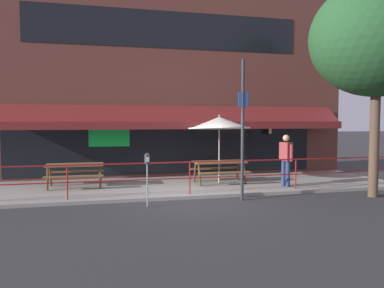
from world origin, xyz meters
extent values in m
plane|color=#2D2D30|center=(0.00, 0.00, 0.00)|extent=(120.00, 120.00, 0.00)
cube|color=gray|center=(0.00, 2.00, 0.05)|extent=(15.00, 4.00, 0.10)
cube|color=brown|center=(0.00, 4.25, 4.00)|extent=(15.00, 0.50, 7.99)
cube|color=black|center=(0.00, 3.99, 5.76)|extent=(10.50, 0.02, 1.40)
cube|color=black|center=(0.00, 3.99, 1.35)|extent=(12.00, 0.02, 2.30)
cube|color=#19D84C|center=(-2.25, 3.97, 1.65)|extent=(1.50, 0.02, 0.70)
cube|color=maroon|center=(0.00, 3.45, 2.50)|extent=(13.80, 0.92, 0.70)
cube|color=maroon|center=(0.00, 2.94, 2.10)|extent=(13.80, 0.08, 0.28)
cube|color=black|center=(4.12, 3.86, 2.03)|extent=(0.04, 0.28, 0.04)
cube|color=black|center=(4.12, 3.72, 1.85)|extent=(0.18, 0.18, 0.28)
cube|color=beige|center=(4.12, 3.72, 1.85)|extent=(0.13, 0.19, 0.20)
cylinder|color=maroon|center=(-3.45, 0.30, 0.57)|extent=(0.04, 0.04, 0.95)
cylinder|color=maroon|center=(0.00, 0.30, 0.57)|extent=(0.04, 0.04, 0.95)
cylinder|color=maroon|center=(3.45, 0.30, 0.57)|extent=(0.04, 0.04, 0.95)
cube|color=maroon|center=(0.00, 0.30, 1.05)|extent=(13.80, 0.04, 0.04)
cube|color=maroon|center=(0.00, 0.30, 0.57)|extent=(13.80, 0.03, 0.03)
cube|color=brown|center=(-3.38, 2.24, 0.84)|extent=(1.80, 0.80, 0.05)
cube|color=brown|center=(-3.38, 1.66, 0.54)|extent=(1.80, 0.26, 0.04)
cube|color=brown|center=(-3.38, 2.82, 0.54)|extent=(1.80, 0.26, 0.04)
cylinder|color=brown|center=(-2.58, 1.92, 0.47)|extent=(0.07, 0.30, 0.73)
cylinder|color=brown|center=(-2.58, 2.56, 0.47)|extent=(0.07, 0.30, 0.73)
cylinder|color=brown|center=(-4.18, 1.92, 0.47)|extent=(0.07, 0.30, 0.73)
cylinder|color=brown|center=(-4.18, 2.56, 0.47)|extent=(0.07, 0.30, 0.73)
cube|color=brown|center=(1.45, 1.96, 0.84)|extent=(1.80, 0.80, 0.05)
cube|color=brown|center=(1.45, 1.38, 0.54)|extent=(1.80, 0.26, 0.04)
cube|color=brown|center=(1.45, 2.54, 0.54)|extent=(1.80, 0.26, 0.04)
cylinder|color=brown|center=(2.25, 1.64, 0.47)|extent=(0.07, 0.30, 0.73)
cylinder|color=brown|center=(2.25, 2.28, 0.47)|extent=(0.07, 0.30, 0.73)
cylinder|color=brown|center=(0.65, 1.64, 0.47)|extent=(0.07, 0.30, 0.73)
cylinder|color=brown|center=(0.65, 2.28, 0.47)|extent=(0.07, 0.30, 0.73)
cylinder|color=#B7B2A8|center=(1.45, 2.02, 1.25)|extent=(0.04, 0.04, 2.30)
cone|color=silver|center=(1.45, 2.02, 2.20)|extent=(2.10, 2.12, 0.50)
cylinder|color=white|center=(1.45, 2.02, 2.01)|extent=(2.14, 2.14, 0.14)
sphere|color=#B7B2A8|center=(1.45, 2.02, 2.44)|extent=(0.07, 0.07, 0.07)
cylinder|color=navy|center=(3.35, 0.92, 0.53)|extent=(0.15, 0.15, 0.86)
cylinder|color=navy|center=(3.40, 0.72, 0.53)|extent=(0.15, 0.15, 0.86)
cube|color=maroon|center=(3.37, 0.82, 1.26)|extent=(0.33, 0.45, 0.60)
cylinder|color=maroon|center=(3.31, 1.07, 1.23)|extent=(0.10, 0.10, 0.54)
cylinder|color=maroon|center=(3.44, 0.57, 1.23)|extent=(0.10, 0.10, 0.54)
sphere|color=tan|center=(3.37, 0.82, 1.70)|extent=(0.22, 0.22, 0.22)
cylinder|color=gray|center=(-1.36, -0.62, 0.57)|extent=(0.04, 0.04, 1.15)
cylinder|color=#2D2D33|center=(-1.36, -0.62, 1.25)|extent=(0.15, 0.15, 0.20)
sphere|color=#2D2D33|center=(-1.36, -0.62, 1.35)|extent=(0.14, 0.14, 0.14)
cube|color=silver|center=(-1.36, -0.70, 1.26)|extent=(0.08, 0.01, 0.13)
cylinder|color=#2D2D33|center=(1.36, -0.45, 1.99)|extent=(0.09, 0.09, 3.98)
cube|color=blue|center=(1.36, -0.47, 2.86)|extent=(0.28, 0.02, 0.40)
cylinder|color=brown|center=(5.33, -0.90, 1.68)|extent=(0.28, 0.28, 3.36)
ellipsoid|color=#235128|center=(5.33, -0.90, 4.65)|extent=(3.97, 3.57, 3.37)
camera|label=1|loc=(-2.49, -10.38, 2.26)|focal=35.00mm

